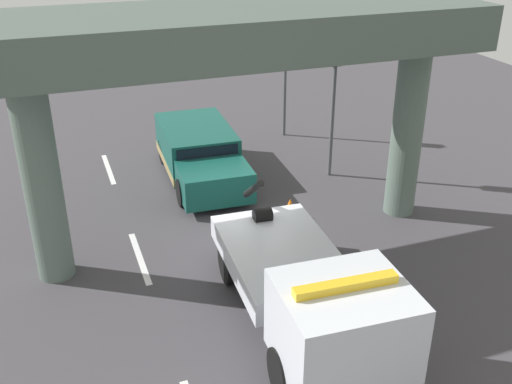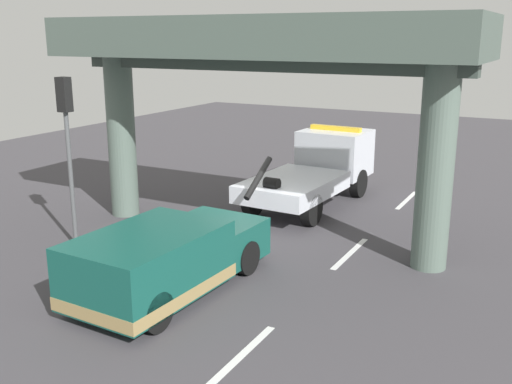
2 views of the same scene
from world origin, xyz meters
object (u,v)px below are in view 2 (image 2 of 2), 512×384
object	(u,v)px
towed_van_green	(166,260)
traffic_cone_orange	(193,227)
tow_truck_white	(318,167)
traffic_light_far	(67,126)

from	to	relation	value
towed_van_green	traffic_cone_orange	size ratio (longest dim) A/B	9.27
tow_truck_white	towed_van_green	size ratio (longest dim) A/B	1.38
traffic_light_far	towed_van_green	bearing A→B (deg)	-108.41
towed_van_green	traffic_light_far	xyz separation A→B (m)	(1.36, 4.08, 2.57)
tow_truck_white	traffic_cone_orange	xyz separation A→B (m)	(-5.26, 1.75, -0.93)
traffic_light_far	traffic_cone_orange	world-z (taller)	traffic_light_far
tow_truck_white	traffic_light_far	bearing A→B (deg)	151.18
tow_truck_white	traffic_cone_orange	world-z (taller)	tow_truck_white
traffic_cone_orange	tow_truck_white	bearing A→B (deg)	-18.36
tow_truck_white	towed_van_green	distance (m)	8.85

